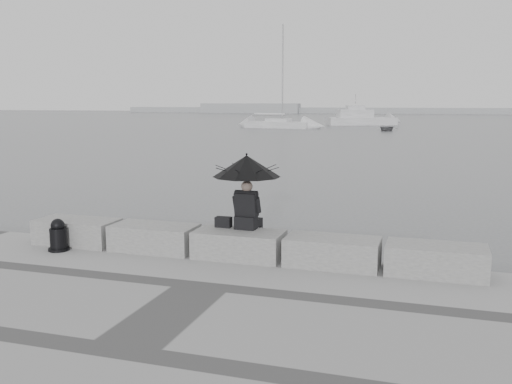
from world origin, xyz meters
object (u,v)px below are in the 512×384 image
(seated_person, at_px, (246,174))
(mooring_bollard, at_px, (58,237))
(sailboat_left, at_px, (278,124))
(dinghy, at_px, (386,128))
(motor_cruiser, at_px, (362,119))

(seated_person, bearing_deg, mooring_bollard, -165.25)
(seated_person, height_order, sailboat_left, sailboat_left)
(sailboat_left, height_order, dinghy, sailboat_left)
(mooring_bollard, relative_size, dinghy, 0.18)
(motor_cruiser, bearing_deg, dinghy, -96.94)
(sailboat_left, height_order, motor_cruiser, sailboat_left)
(seated_person, height_order, mooring_bollard, seated_person)
(seated_person, bearing_deg, dinghy, 94.02)
(seated_person, height_order, dinghy, seated_person)
(sailboat_left, distance_m, dinghy, 13.82)
(dinghy, bearing_deg, mooring_bollard, -88.55)
(mooring_bollard, xyz_separation_m, sailboat_left, (-12.48, 61.11, -0.25))
(seated_person, xyz_separation_m, dinghy, (-2.37, 57.93, -1.72))
(sailboat_left, relative_size, dinghy, 3.61)
(motor_cruiser, bearing_deg, mooring_bollard, -111.74)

